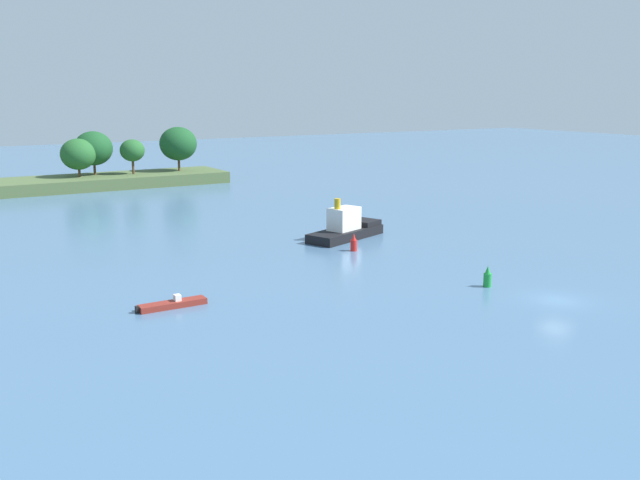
% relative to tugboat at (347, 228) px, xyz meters
% --- Properties ---
extents(ground_plane, '(400.00, 400.00, 0.00)m').
position_rel_tugboat_xyz_m(ground_plane, '(1.11, -29.94, -1.23)').
color(ground_plane, '#476B8E').
extents(treeline_island, '(63.31, 12.36, 10.24)m').
position_rel_tugboat_xyz_m(treeline_island, '(-21.36, 60.05, 2.15)').
color(treeline_island, '#4C6038').
rests_on(treeline_island, ground).
extents(tugboat, '(11.14, 7.06, 4.87)m').
position_rel_tugboat_xyz_m(tugboat, '(0.00, 0.00, 0.00)').
color(tugboat, black).
rests_on(tugboat, ground).
extents(fishing_skiff, '(5.74, 1.22, 0.98)m').
position_rel_tugboat_xyz_m(fishing_skiff, '(-26.62, -15.45, -0.96)').
color(fishing_skiff, maroon).
rests_on(fishing_skiff, ground).
extents(channel_buoy_red, '(0.70, 0.70, 1.90)m').
position_rel_tugboat_xyz_m(channel_buoy_red, '(-3.02, -6.05, -0.42)').
color(channel_buoy_red, red).
rests_on(channel_buoy_red, ground).
extents(channel_buoy_green, '(0.70, 0.70, 1.90)m').
position_rel_tugboat_xyz_m(channel_buoy_green, '(-0.83, -23.90, -0.42)').
color(channel_buoy_green, green).
rests_on(channel_buoy_green, ground).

